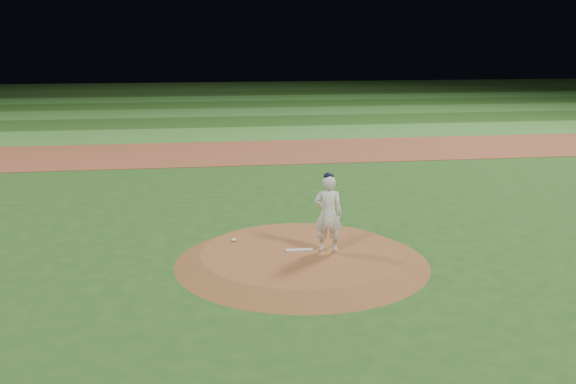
# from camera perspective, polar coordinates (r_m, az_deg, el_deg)

# --- Properties ---
(ground) EXTENTS (120.00, 120.00, 0.00)m
(ground) POSITION_cam_1_polar(r_m,az_deg,el_deg) (14.03, 1.23, -6.26)
(ground) COLOR #25501A
(ground) RESTS_ON ground
(infield_dirt_band) EXTENTS (70.00, 6.00, 0.02)m
(infield_dirt_band) POSITION_cam_1_polar(r_m,az_deg,el_deg) (27.51, -3.74, 3.55)
(infield_dirt_band) COLOR brown
(infield_dirt_band) RESTS_ON ground
(outfield_stripe_0) EXTENTS (70.00, 5.00, 0.02)m
(outfield_stripe_0) POSITION_cam_1_polar(r_m,az_deg,el_deg) (32.93, -4.57, 5.18)
(outfield_stripe_0) COLOR #397C2D
(outfield_stripe_0) RESTS_ON ground
(outfield_stripe_1) EXTENTS (70.00, 5.00, 0.02)m
(outfield_stripe_1) POSITION_cam_1_polar(r_m,az_deg,el_deg) (37.87, -5.11, 6.25)
(outfield_stripe_1) COLOR #224B18
(outfield_stripe_1) RESTS_ON ground
(outfield_stripe_2) EXTENTS (70.00, 5.00, 0.02)m
(outfield_stripe_2) POSITION_cam_1_polar(r_m,az_deg,el_deg) (42.83, -5.54, 7.07)
(outfield_stripe_2) COLOR #337129
(outfield_stripe_2) RESTS_ON ground
(outfield_stripe_3) EXTENTS (70.00, 5.00, 0.02)m
(outfield_stripe_3) POSITION_cam_1_polar(r_m,az_deg,el_deg) (47.79, -5.88, 7.73)
(outfield_stripe_3) COLOR #214D18
(outfield_stripe_3) RESTS_ON ground
(outfield_stripe_4) EXTENTS (70.00, 5.00, 0.02)m
(outfield_stripe_4) POSITION_cam_1_polar(r_m,az_deg,el_deg) (52.77, -6.15, 8.26)
(outfield_stripe_4) COLOR #306D27
(outfield_stripe_4) RESTS_ON ground
(outfield_stripe_5) EXTENTS (70.00, 5.00, 0.02)m
(outfield_stripe_5) POSITION_cam_1_polar(r_m,az_deg,el_deg) (57.74, -6.38, 8.70)
(outfield_stripe_5) COLOR #1D3F14
(outfield_stripe_5) RESTS_ON ground
(pitchers_mound) EXTENTS (5.50, 5.50, 0.25)m
(pitchers_mound) POSITION_cam_1_polar(r_m,az_deg,el_deg) (13.98, 1.23, -5.78)
(pitchers_mound) COLOR brown
(pitchers_mound) RESTS_ON ground
(pitching_rubber) EXTENTS (0.59, 0.17, 0.03)m
(pitching_rubber) POSITION_cam_1_polar(r_m,az_deg,el_deg) (13.98, 0.98, -5.18)
(pitching_rubber) COLOR beige
(pitching_rubber) RESTS_ON pitchers_mound
(rosin_bag) EXTENTS (0.12, 0.12, 0.07)m
(rosin_bag) POSITION_cam_1_polar(r_m,az_deg,el_deg) (14.66, -4.84, -4.26)
(rosin_bag) COLOR white
(rosin_bag) RESTS_ON pitchers_mound
(pitcher_on_mound) EXTENTS (0.69, 0.53, 1.74)m
(pitcher_on_mound) POSITION_cam_1_polar(r_m,az_deg,el_deg) (13.73, 3.59, -1.89)
(pitcher_on_mound) COLOR white
(pitcher_on_mound) RESTS_ON pitchers_mound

